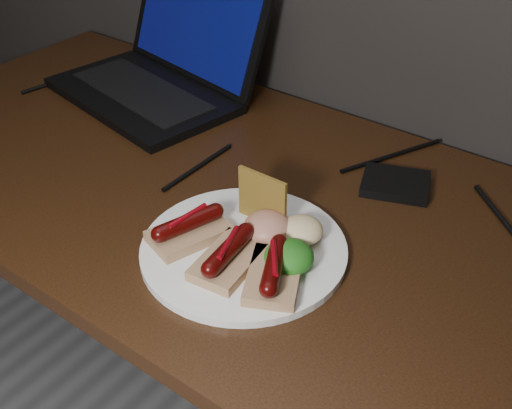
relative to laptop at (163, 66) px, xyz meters
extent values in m
cube|color=#361F0D|center=(0.30, -0.21, -0.07)|extent=(1.40, 0.70, 0.03)
cube|color=#361F0D|center=(-0.35, 0.09, -0.45)|extent=(0.05, 0.05, 0.72)
cube|color=black|center=(-0.01, -0.06, -0.05)|extent=(0.43, 0.30, 0.02)
cube|color=black|center=(-0.01, -0.06, -0.04)|extent=(0.35, 0.19, 0.00)
cube|color=black|center=(0.02, 0.10, 0.08)|extent=(0.41, 0.16, 0.23)
cube|color=#0C074F|center=(0.02, 0.10, 0.08)|extent=(0.36, 0.14, 0.20)
cube|color=black|center=(0.57, -0.04, -0.05)|extent=(0.13, 0.12, 0.02)
cylinder|color=black|center=(0.26, -0.20, -0.05)|extent=(0.01, 0.18, 0.01)
cylinder|color=black|center=(0.52, 0.04, -0.05)|extent=(0.10, 0.20, 0.01)
cylinder|color=black|center=(0.73, -0.01, -0.05)|extent=(0.11, 0.10, 0.01)
cylinder|color=black|center=(-0.21, -0.10, -0.05)|extent=(0.05, 0.20, 0.01)
cylinder|color=white|center=(0.47, -0.33, -0.05)|extent=(0.39, 0.39, 0.01)
cube|color=tan|center=(0.39, -0.36, -0.04)|extent=(0.10, 0.13, 0.02)
cylinder|color=#490504|center=(0.39, -0.36, -0.01)|extent=(0.05, 0.10, 0.02)
sphere|color=#490504|center=(0.38, -0.41, -0.01)|extent=(0.02, 0.02, 0.02)
sphere|color=#490504|center=(0.40, -0.32, -0.01)|extent=(0.02, 0.02, 0.02)
cylinder|color=#6E050C|center=(0.39, -0.36, 0.00)|extent=(0.02, 0.07, 0.01)
cube|color=tan|center=(0.48, -0.37, -0.04)|extent=(0.08, 0.12, 0.02)
cylinder|color=#490504|center=(0.48, -0.37, -0.01)|extent=(0.04, 0.10, 0.02)
sphere|color=#490504|center=(0.48, -0.42, -0.01)|extent=(0.03, 0.02, 0.02)
sphere|color=#490504|center=(0.47, -0.33, -0.01)|extent=(0.03, 0.02, 0.02)
cylinder|color=#6E050C|center=(0.48, -0.37, 0.00)|extent=(0.03, 0.07, 0.01)
cube|color=tan|center=(0.54, -0.36, -0.04)|extent=(0.11, 0.13, 0.02)
cylinder|color=#490504|center=(0.54, -0.36, -0.01)|extent=(0.06, 0.10, 0.02)
sphere|color=#490504|center=(0.57, -0.41, -0.01)|extent=(0.03, 0.02, 0.02)
sphere|color=#490504|center=(0.52, -0.32, -0.01)|extent=(0.03, 0.02, 0.02)
cylinder|color=#6E050C|center=(0.54, -0.36, 0.00)|extent=(0.05, 0.06, 0.01)
cube|color=#A9802E|center=(0.45, -0.26, 0.00)|extent=(0.09, 0.01, 0.08)
ellipsoid|color=#1F5911|center=(0.55, -0.33, -0.02)|extent=(0.07, 0.07, 0.04)
ellipsoid|color=#9F0F18|center=(0.48, -0.29, -0.02)|extent=(0.07, 0.07, 0.04)
ellipsoid|color=silver|center=(0.52, -0.27, -0.03)|extent=(0.06, 0.06, 0.04)
camera|label=1|loc=(0.91, -0.90, 0.55)|focal=45.00mm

